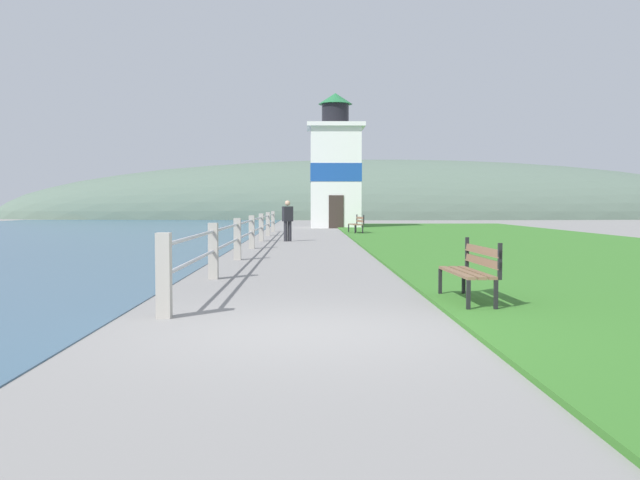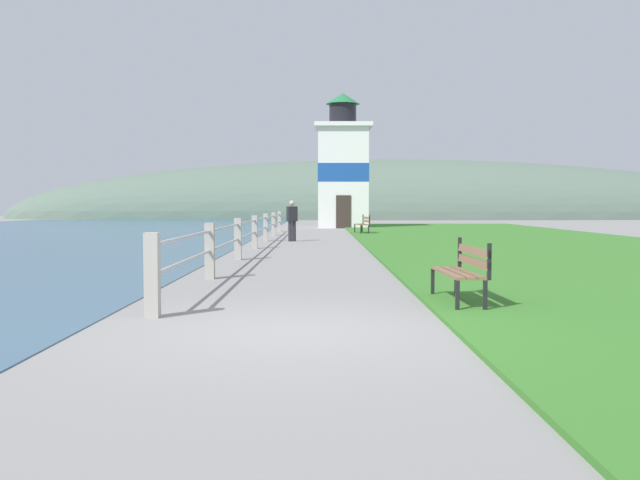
% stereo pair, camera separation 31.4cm
% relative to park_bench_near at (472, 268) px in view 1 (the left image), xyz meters
% --- Properties ---
extents(ground_plane, '(160.00, 160.00, 0.00)m').
position_rel_park_bench_near_xyz_m(ground_plane, '(-2.43, -2.12, -0.54)').
color(ground_plane, gray).
extents(grass_verge, '(12.00, 52.11, 0.06)m').
position_rel_park_bench_near_xyz_m(grass_verge, '(5.45, 15.25, -0.51)').
color(grass_verge, '#387528').
rests_on(grass_verge, ground_plane).
extents(seawall_railing, '(0.18, 28.71, 1.09)m').
position_rel_park_bench_near_xyz_m(seawall_railing, '(-4.21, 13.14, 0.10)').
color(seawall_railing, '#A8A399').
rests_on(seawall_railing, ground_plane).
extents(park_bench_near, '(0.54, 1.73, 0.94)m').
position_rel_park_bench_near_xyz_m(park_bench_near, '(0.00, 0.00, 0.00)').
color(park_bench_near, brown).
rests_on(park_bench_near, ground_plane).
extents(park_bench_midway, '(0.68, 1.79, 0.94)m').
position_rel_park_bench_near_xyz_m(park_bench_midway, '(0.06, 24.63, 0.00)').
color(park_bench_midway, brown).
rests_on(park_bench_midway, ground_plane).
extents(lighthouse, '(3.52, 3.52, 8.35)m').
position_rel_park_bench_near_xyz_m(lighthouse, '(-0.64, 34.34, 3.08)').
color(lighthouse, white).
rests_on(lighthouse, ground_plane).
extents(person_strolling, '(0.45, 0.37, 1.60)m').
position_rel_park_bench_near_xyz_m(person_strolling, '(-3.16, 17.75, 0.33)').
color(person_strolling, '#28282D').
rests_on(person_strolling, ground_plane).
extents(distant_hillside, '(80.00, 16.00, 12.00)m').
position_rel_park_bench_near_xyz_m(distant_hillside, '(5.57, 62.62, -0.54)').
color(distant_hillside, '#566B5B').
rests_on(distant_hillside, ground_plane).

